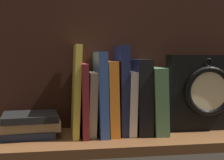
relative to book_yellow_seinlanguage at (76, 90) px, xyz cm
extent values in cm
cube|color=brown|center=(12.78, -2.97, -13.69)|extent=(84.07, 24.75, 2.50)
cube|color=black|center=(12.78, 8.81, 7.82)|extent=(84.07, 1.20, 40.52)
cube|color=gold|center=(0.00, 0.00, 0.00)|extent=(2.75, 15.13, 24.92)
cube|color=maroon|center=(2.00, 0.00, -2.57)|extent=(1.85, 16.42, 19.74)
cube|color=beige|center=(4.23, 0.00, -3.78)|extent=(2.82, 12.48, 17.38)
cube|color=#2D4C8E|center=(6.80, 0.00, -0.95)|extent=(2.91, 16.18, 23.03)
cube|color=orange|center=(9.60, 0.00, -2.25)|extent=(3.09, 15.18, 20.43)
cube|color=#192147|center=(12.39, 0.00, -0.06)|extent=(2.52, 13.26, 24.76)
cube|color=silver|center=(14.91, 0.00, -3.68)|extent=(2.49, 13.95, 17.56)
cube|color=black|center=(18.20, 0.00, -1.99)|extent=(4.10, 14.68, 20.93)
cube|color=#476B44|center=(22.37, 0.00, -3.18)|extent=(4.49, 15.98, 18.65)
cube|color=black|center=(37.84, 0.15, -1.37)|extent=(22.13, 5.11, 22.13)
torus|color=black|center=(37.84, -2.81, -0.75)|extent=(14.58, 1.79, 14.58)
cylinder|color=beige|center=(37.84, -2.81, -0.75)|extent=(11.77, 0.60, 11.77)
cube|color=black|center=(36.40, -3.31, -0.88)|extent=(2.89, 0.30, 0.56)
cube|color=black|center=(36.97, -3.31, -2.88)|extent=(2.00, 0.30, 4.38)
torus|color=black|center=(37.84, -2.41, 7.55)|extent=(2.44, 0.44, 2.44)
cube|color=#232D4C|center=(-14.06, -0.32, -11.49)|extent=(16.87, 11.91, 1.88)
cube|color=#9E8966|center=(-13.50, -0.48, -9.22)|extent=(18.36, 11.40, 2.66)
cube|color=black|center=(-12.47, -1.08, -6.99)|extent=(15.47, 13.63, 1.80)
camera|label=1|loc=(-4.65, -89.26, 9.47)|focal=51.67mm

